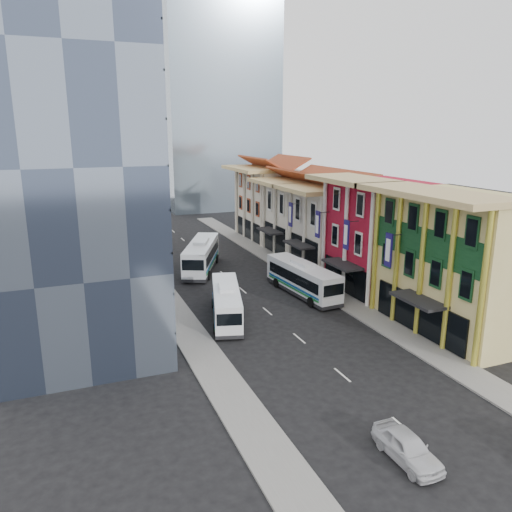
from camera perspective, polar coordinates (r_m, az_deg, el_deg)
name	(u,v)px	position (r m, az deg, el deg)	size (l,w,h in m)	color
ground	(350,381)	(37.06, 10.66, -13.88)	(200.00, 200.00, 0.00)	black
sidewalk_right	(311,281)	(58.61, 6.30, -2.88)	(3.00, 90.00, 0.15)	slate
sidewalk_left	(166,299)	(53.12, -10.20, -4.87)	(3.00, 90.00, 0.15)	slate
shophouse_tan	(460,263)	(46.89, 22.33, -0.78)	(8.00, 14.00, 12.00)	#D6C57B
shophouse_red	(379,236)	(55.84, 13.88, 2.20)	(8.00, 10.00, 12.00)	#A81328
shophouse_cream_near	(334,229)	(63.83, 8.91, 3.03)	(8.00, 9.00, 10.00)	silver
shophouse_cream_mid	(302,218)	(71.58, 5.26, 4.37)	(8.00, 9.00, 10.00)	silver
shophouse_cream_far	(272,204)	(80.87, 1.90, 5.94)	(8.00, 12.00, 11.00)	silver
office_tower	(67,157)	(46.37, -20.76, 10.52)	(12.00, 26.00, 30.00)	#3B465D
office_block_far	(76,210)	(70.11, -19.87, 5.02)	(10.00, 18.00, 14.00)	gray
bus_left_near	(226,302)	(46.75, -3.40, -5.27)	(2.46, 10.48, 3.36)	white
bus_left_far	(201,255)	(62.88, -6.25, 0.13)	(2.91, 12.41, 3.98)	silver
bus_right	(303,278)	(53.64, 5.35, -2.52)	(2.69, 11.50, 3.69)	white
sedan_left	(407,447)	(29.83, 16.89, -20.18)	(1.85, 4.59, 1.56)	silver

